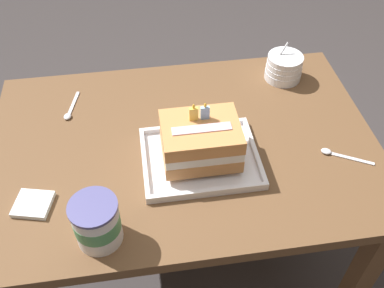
{
  "coord_description": "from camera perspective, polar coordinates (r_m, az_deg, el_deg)",
  "views": [
    {
      "loc": [
        -0.11,
        -0.88,
        1.63
      ],
      "look_at": [
        0.02,
        -0.04,
        0.75
      ],
      "focal_mm": 40.53,
      "sensor_mm": 36.0,
      "label": 1
    }
  ],
  "objects": [
    {
      "name": "ground_plane",
      "position": [
        1.85,
        -0.74,
        -15.59
      ],
      "size": [
        8.0,
        8.0,
        0.0
      ],
      "primitive_type": "plane",
      "color": "#383333"
    },
    {
      "name": "dining_table",
      "position": [
        1.34,
        -0.99,
        -2.93
      ],
      "size": [
        1.13,
        0.77,
        0.72
      ],
      "color": "brown",
      "rests_on": "ground_plane"
    },
    {
      "name": "foil_tray",
      "position": [
        1.21,
        1.09,
        -1.96
      ],
      "size": [
        0.32,
        0.26,
        0.02
      ],
      "color": "silver",
      "rests_on": "dining_table"
    },
    {
      "name": "birthday_cake",
      "position": [
        1.16,
        1.14,
        0.46
      ],
      "size": [
        0.21,
        0.16,
        0.16
      ],
      "color": "#C68249",
      "rests_on": "foil_tray"
    },
    {
      "name": "bowl_stack",
      "position": [
        1.51,
        12.0,
        9.85
      ],
      "size": [
        0.12,
        0.12,
        0.12
      ],
      "color": "white",
      "rests_on": "dining_table"
    },
    {
      "name": "ice_cream_tub",
      "position": [
        1.04,
        -12.43,
        -10.0
      ],
      "size": [
        0.11,
        0.11,
        0.13
      ],
      "color": "white",
      "rests_on": "dining_table"
    },
    {
      "name": "serving_spoon_near_tray",
      "position": [
        1.41,
        -15.83,
        4.06
      ],
      "size": [
        0.05,
        0.14,
        0.01
      ],
      "color": "silver",
      "rests_on": "dining_table"
    },
    {
      "name": "serving_spoon_by_bowls",
      "position": [
        1.29,
        18.26,
        -1.22
      ],
      "size": [
        0.14,
        0.09,
        0.01
      ],
      "color": "silver",
      "rests_on": "dining_table"
    },
    {
      "name": "napkin_pile",
      "position": [
        1.19,
        -20.18,
        -7.44
      ],
      "size": [
        0.11,
        0.1,
        0.01
      ],
      "color": "white",
      "rests_on": "dining_table"
    }
  ]
}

